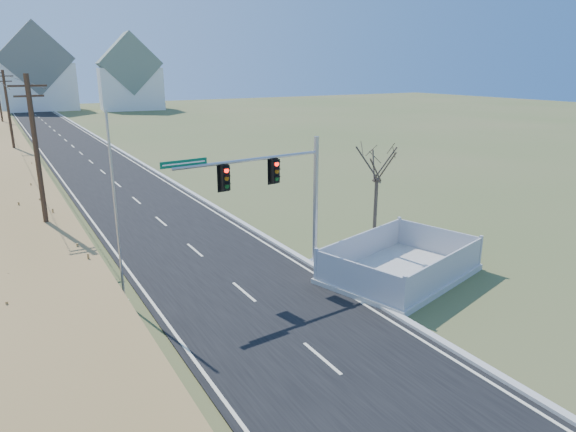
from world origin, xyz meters
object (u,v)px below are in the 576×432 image
at_px(flagpole, 118,231).
at_px(bare_tree, 378,161).
at_px(traffic_signal_mast, 284,191).
at_px(open_sign, 384,295).
at_px(fence_enclosure, 400,270).

xyz_separation_m(flagpole, bare_tree, (12.49, -0.59, 1.76)).
relative_size(traffic_signal_mast, bare_tree, 1.29).
distance_m(open_sign, bare_tree, 7.29).
height_order(traffic_signal_mast, fence_enclosure, traffic_signal_mast).
height_order(open_sign, flagpole, flagpole).
xyz_separation_m(traffic_signal_mast, open_sign, (1.90, -4.94, -3.59)).
relative_size(open_sign, flagpole, 0.08).
bearing_deg(fence_enclosure, bare_tree, 58.25).
bearing_deg(open_sign, bare_tree, 89.34).
height_order(fence_enclosure, open_sign, fence_enclosure).
relative_size(fence_enclosure, bare_tree, 1.33).
bearing_deg(bare_tree, traffic_signal_mast, 177.13).
bearing_deg(fence_enclosure, open_sign, -160.00).
distance_m(flagpole, bare_tree, 12.63).
bearing_deg(flagpole, bare_tree, -2.70).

